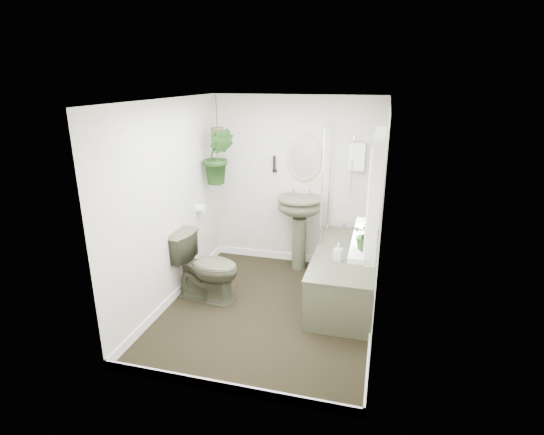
# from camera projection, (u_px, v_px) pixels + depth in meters

# --- Properties ---
(floor) EXTENTS (2.30, 2.80, 0.02)m
(floor) POSITION_uv_depth(u_px,v_px,m) (269.00, 309.00, 4.84)
(floor) COLOR black
(floor) RESTS_ON ground
(ceiling) EXTENTS (2.30, 2.80, 0.02)m
(ceiling) POSITION_uv_depth(u_px,v_px,m) (268.00, 99.00, 4.10)
(ceiling) COLOR white
(ceiling) RESTS_ON ground
(wall_back) EXTENTS (2.30, 0.02, 2.30)m
(wall_back) POSITION_uv_depth(u_px,v_px,m) (296.00, 182.00, 5.76)
(wall_back) COLOR silver
(wall_back) RESTS_ON ground
(wall_front) EXTENTS (2.30, 0.02, 2.30)m
(wall_front) POSITION_uv_depth(u_px,v_px,m) (219.00, 269.00, 3.18)
(wall_front) COLOR silver
(wall_front) RESTS_ON ground
(wall_left) EXTENTS (0.02, 2.80, 2.30)m
(wall_left) POSITION_uv_depth(u_px,v_px,m) (169.00, 205.00, 4.75)
(wall_left) COLOR silver
(wall_left) RESTS_ON ground
(wall_right) EXTENTS (0.02, 2.80, 2.30)m
(wall_right) POSITION_uv_depth(u_px,v_px,m) (381.00, 222.00, 4.19)
(wall_right) COLOR silver
(wall_right) RESTS_ON ground
(skirting) EXTENTS (2.30, 2.80, 0.10)m
(skirting) POSITION_uv_depth(u_px,v_px,m) (269.00, 305.00, 4.82)
(skirting) COLOR white
(skirting) RESTS_ON floor
(bathtub) EXTENTS (0.72, 1.72, 0.58)m
(bathtub) POSITION_uv_depth(u_px,v_px,m) (345.00, 275.00, 5.01)
(bathtub) COLOR #454835
(bathtub) RESTS_ON floor
(bath_screen) EXTENTS (0.04, 0.72, 1.40)m
(bath_screen) POSITION_uv_depth(u_px,v_px,m) (326.00, 182.00, 5.22)
(bath_screen) COLOR silver
(bath_screen) RESTS_ON bathtub
(shower_box) EXTENTS (0.20, 0.10, 0.35)m
(shower_box) POSITION_uv_depth(u_px,v_px,m) (357.00, 157.00, 5.38)
(shower_box) COLOR white
(shower_box) RESTS_ON wall_back
(oval_mirror) EXTENTS (0.46, 0.03, 0.62)m
(oval_mirror) POSITION_uv_depth(u_px,v_px,m) (304.00, 158.00, 5.59)
(oval_mirror) COLOR tan
(oval_mirror) RESTS_ON wall_back
(wall_sconce) EXTENTS (0.04, 0.04, 0.22)m
(wall_sconce) POSITION_uv_depth(u_px,v_px,m) (274.00, 164.00, 5.71)
(wall_sconce) COLOR black
(wall_sconce) RESTS_ON wall_back
(toilet_roll_holder) EXTENTS (0.11, 0.11, 0.11)m
(toilet_roll_holder) POSITION_uv_depth(u_px,v_px,m) (200.00, 209.00, 5.46)
(toilet_roll_holder) COLOR white
(toilet_roll_holder) RESTS_ON wall_left
(window_recess) EXTENTS (0.08, 1.00, 0.90)m
(window_recess) POSITION_uv_depth(u_px,v_px,m) (376.00, 190.00, 3.40)
(window_recess) COLOR white
(window_recess) RESTS_ON wall_right
(window_sill) EXTENTS (0.18, 1.00, 0.04)m
(window_sill) POSITION_uv_depth(u_px,v_px,m) (364.00, 238.00, 3.55)
(window_sill) COLOR white
(window_sill) RESTS_ON wall_right
(window_blinds) EXTENTS (0.01, 0.86, 0.76)m
(window_blinds) POSITION_uv_depth(u_px,v_px,m) (370.00, 190.00, 3.41)
(window_blinds) COLOR white
(window_blinds) RESTS_ON wall_right
(toilet) EXTENTS (0.85, 0.55, 0.81)m
(toilet) POSITION_uv_depth(u_px,v_px,m) (206.00, 266.00, 4.96)
(toilet) COLOR #454835
(toilet) RESTS_ON floor
(pedestal_sink) EXTENTS (0.69, 0.63, 1.02)m
(pedestal_sink) POSITION_uv_depth(u_px,v_px,m) (299.00, 233.00, 5.71)
(pedestal_sink) COLOR #454835
(pedestal_sink) RESTS_ON floor
(sill_plant) EXTENTS (0.26, 0.24, 0.24)m
(sill_plant) POSITION_uv_depth(u_px,v_px,m) (366.00, 235.00, 3.23)
(sill_plant) COLOR black
(sill_plant) RESTS_ON window_sill
(hanging_plant) EXTENTS (0.46, 0.40, 0.73)m
(hanging_plant) POSITION_uv_depth(u_px,v_px,m) (218.00, 156.00, 5.44)
(hanging_plant) COLOR black
(hanging_plant) RESTS_ON ceiling
(soap_bottle) EXTENTS (0.11, 0.11, 0.20)m
(soap_bottle) POSITION_uv_depth(u_px,v_px,m) (338.00, 252.00, 4.67)
(soap_bottle) COLOR #332E2D
(soap_bottle) RESTS_ON bathtub
(hanging_pot) EXTENTS (0.16, 0.16, 0.12)m
(hanging_pot) POSITION_uv_depth(u_px,v_px,m) (217.00, 132.00, 5.34)
(hanging_pot) COLOR brown
(hanging_pot) RESTS_ON ceiling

